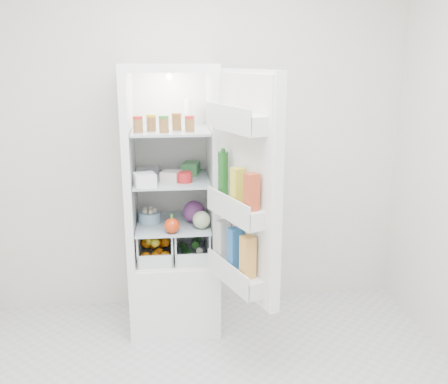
{
  "coord_description": "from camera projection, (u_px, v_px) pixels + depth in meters",
  "views": [
    {
      "loc": [
        -0.21,
        -2.07,
        1.84
      ],
      "look_at": [
        0.12,
        0.95,
        1.02
      ],
      "focal_mm": 40.0,
      "sensor_mm": 36.0,
      "label": 1
    }
  ],
  "objects": [
    {
      "name": "tin_red",
      "position": [
        185.0,
        177.0,
        3.21
      ],
      "size": [
        0.11,
        0.11,
        0.07
      ],
      "primitive_type": "cylinder",
      "rotation": [
        0.0,
        0.0,
        -0.07
      ],
      "color": "red",
      "rests_on": "shelf_mid"
    },
    {
      "name": "room_walls",
      "position": [
        219.0,
        118.0,
        2.07
      ],
      "size": [
        3.02,
        3.02,
        2.61
      ],
      "color": "silver",
      "rests_on": "ground"
    },
    {
      "name": "crisper_right",
      "position": [
        191.0,
        240.0,
        3.45
      ],
      "size": [
        0.23,
        0.46,
        0.22
      ],
      "primitive_type": null,
      "color": "silver",
      "rests_on": "refrigerator"
    },
    {
      "name": "shelf_mid",
      "position": [
        172.0,
        179.0,
        3.33
      ],
      "size": [
        0.49,
        0.53,
        0.02
      ],
      "primitive_type": "cube",
      "color": "#A6B9C2",
      "rests_on": "refrigerator"
    },
    {
      "name": "mushroom_bowl",
      "position": [
        150.0,
        217.0,
        3.4
      ],
      "size": [
        0.17,
        0.17,
        0.07
      ],
      "primitive_type": "cylinder",
      "rotation": [
        0.0,
        0.0,
        0.14
      ],
      "color": "#88B0CB",
      "rests_on": "shelf_low"
    },
    {
      "name": "shelf_low",
      "position": [
        173.0,
        223.0,
        3.41
      ],
      "size": [
        0.49,
        0.53,
        0.01
      ],
      "primitive_type": "cube",
      "color": "#A6B9C2",
      "rests_on": "refrigerator"
    },
    {
      "name": "veg_pile",
      "position": [
        192.0,
        247.0,
        3.46
      ],
      "size": [
        0.16,
        0.3,
        0.1
      ],
      "color": "#1A4D19",
      "rests_on": "refrigerator"
    },
    {
      "name": "fridge_door",
      "position": [
        245.0,
        193.0,
        2.82
      ],
      "size": [
        0.35,
        0.58,
        1.3
      ],
      "rotation": [
        0.0,
        0.0,
        1.93
      ],
      "color": "white",
      "rests_on": "refrigerator"
    },
    {
      "name": "refrigerator",
      "position": [
        173.0,
        231.0,
        3.49
      ],
      "size": [
        0.6,
        0.6,
        1.8
      ],
      "color": "white",
      "rests_on": "ground"
    },
    {
      "name": "citrus_pile",
      "position": [
        156.0,
        247.0,
        3.41
      ],
      "size": [
        0.2,
        0.31,
        0.16
      ],
      "color": "orange",
      "rests_on": "refrigerator"
    },
    {
      "name": "shelf_top",
      "position": [
        171.0,
        130.0,
        3.24
      ],
      "size": [
        0.49,
        0.53,
        0.02
      ],
      "primitive_type": "cube",
      "color": "#A6B9C2",
      "rests_on": "refrigerator"
    },
    {
      "name": "red_cabbage",
      "position": [
        194.0,
        212.0,
        3.38
      ],
      "size": [
        0.15,
        0.15,
        0.15
      ],
      "primitive_type": "sphere",
      "color": "#5D2056",
      "rests_on": "shelf_low"
    },
    {
      "name": "crisper_left",
      "position": [
        156.0,
        242.0,
        3.43
      ],
      "size": [
        0.23,
        0.46,
        0.22
      ],
      "primitive_type": null,
      "color": "silver",
      "rests_on": "refrigerator"
    },
    {
      "name": "squeeze_bottle",
      "position": [
        189.0,
        112.0,
        3.38
      ],
      "size": [
        0.07,
        0.07,
        0.18
      ],
      "primitive_type": "cylinder",
      "rotation": [
        0.0,
        0.0,
        -0.37
      ],
      "color": "white",
      "rests_on": "shelf_top"
    },
    {
      "name": "condiment_jars",
      "position": [
        164.0,
        125.0,
        3.11
      ],
      "size": [
        0.38,
        0.16,
        0.08
      ],
      "color": "#B21919",
      "rests_on": "shelf_top"
    },
    {
      "name": "tub_green",
      "position": [
        191.0,
        168.0,
        3.43
      ],
      "size": [
        0.13,
        0.16,
        0.08
      ],
      "primitive_type": "cube",
      "rotation": [
        0.0,
        0.0,
        -0.25
      ],
      "color": "#43954E",
      "rests_on": "shelf_mid"
    },
    {
      "name": "foil_tray",
      "position": [
        149.0,
        170.0,
        3.48
      ],
      "size": [
        0.16,
        0.13,
        0.04
      ],
      "primitive_type": "cube",
      "rotation": [
        0.0,
        0.0,
        -0.12
      ],
      "color": "silver",
      "rests_on": "shelf_mid"
    },
    {
      "name": "tub_cream",
      "position": [
        171.0,
        176.0,
        3.24
      ],
      "size": [
        0.15,
        0.15,
        0.07
      ],
      "primitive_type": "cube",
      "rotation": [
        0.0,
        0.0,
        -0.36
      ],
      "color": "beige",
      "rests_on": "shelf_mid"
    },
    {
      "name": "bell_pepper",
      "position": [
        172.0,
        226.0,
        3.18
      ],
      "size": [
        0.1,
        0.1,
        0.1
      ],
      "primitive_type": "sphere",
      "color": "red",
      "rests_on": "shelf_low"
    },
    {
      "name": "tub_white",
      "position": [
        145.0,
        180.0,
        3.11
      ],
      "size": [
        0.15,
        0.15,
        0.08
      ],
      "primitive_type": "cube",
      "rotation": [
        0.0,
        0.0,
        0.24
      ],
      "color": "white",
      "rests_on": "shelf_mid"
    },
    {
      "name": "salad_bag",
      "position": [
        201.0,
        220.0,
        3.27
      ],
      "size": [
        0.12,
        0.12,
        0.12
      ],
      "primitive_type": "sphere",
      "color": "#B0C896",
      "rests_on": "shelf_low"
    }
  ]
}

